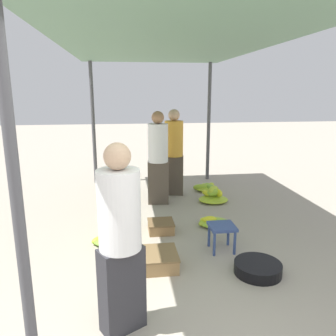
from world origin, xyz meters
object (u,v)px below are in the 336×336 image
(banana_pile_left_2, at_px, (109,237))
(crate_near, at_px, (161,227))
(basin_black, at_px, (258,268))
(banana_pile_right_2, at_px, (213,196))
(banana_pile_left_1, at_px, (123,193))
(banana_pile_left_0, at_px, (121,221))
(banana_pile_right_1, at_px, (207,187))
(stool, at_px, (222,230))
(shopper_walking_mid, at_px, (174,151))
(crate_mid, at_px, (157,260))
(banana_pile_right_0, at_px, (212,222))
(vendor_foreground, at_px, (120,238))
(shopper_walking_far, at_px, (158,157))

(banana_pile_left_2, relative_size, crate_near, 1.24)
(basin_black, distance_m, banana_pile_right_2, 2.58)
(banana_pile_left_1, xyz_separation_m, crate_near, (0.57, -1.78, 0.01))
(basin_black, xyz_separation_m, banana_pile_left_0, (-1.61, 1.66, 0.01))
(banana_pile_left_2, height_order, banana_pile_right_1, banana_pile_left_2)
(basin_black, xyz_separation_m, crate_near, (-1.00, 1.32, 0.02))
(stool, xyz_separation_m, banana_pile_right_1, (0.47, 2.68, -0.23))
(banana_pile_left_2, height_order, banana_pile_right_2, banana_pile_right_2)
(banana_pile_left_0, relative_size, shopper_walking_mid, 0.29)
(stool, bearing_deg, basin_black, -67.27)
(banana_pile_right_2, xyz_separation_m, crate_near, (-1.16, -1.26, -0.03))
(basin_black, relative_size, crate_mid, 1.11)
(banana_pile_left_0, bearing_deg, crate_near, -29.21)
(banana_pile_right_1, relative_size, shopper_walking_mid, 0.33)
(banana_pile_right_0, bearing_deg, banana_pile_right_1, 78.66)
(crate_near, distance_m, crate_mid, 1.03)
(banana_pile_right_2, bearing_deg, crate_near, -132.63)
(banana_pile_left_0, bearing_deg, banana_pile_left_2, -104.69)
(vendor_foreground, height_order, basin_black, vendor_foreground)
(banana_pile_left_0, distance_m, banana_pile_right_1, 2.45)
(stool, relative_size, basin_black, 0.65)
(banana_pile_left_0, xyz_separation_m, banana_pile_left_1, (0.03, 1.44, -0.00))
(basin_black, distance_m, crate_near, 1.65)
(banana_pile_right_1, distance_m, shopper_walking_far, 1.55)
(banana_pile_left_2, relative_size, shopper_walking_mid, 0.28)
(banana_pile_left_1, distance_m, shopper_walking_mid, 1.34)
(banana_pile_right_1, bearing_deg, basin_black, -93.64)
(crate_mid, bearing_deg, crate_near, 81.18)
(stool, bearing_deg, banana_pile_left_2, 164.51)
(banana_pile_left_0, xyz_separation_m, banana_pile_right_2, (1.77, 0.92, 0.04))
(vendor_foreground, height_order, banana_pile_right_2, vendor_foreground)
(banana_pile_right_2, distance_m, crate_mid, 2.63)
(banana_pile_right_2, relative_size, crate_near, 1.47)
(basin_black, bearing_deg, banana_pile_right_2, 86.42)
(stool, relative_size, shopper_walking_far, 0.21)
(crate_near, distance_m, shopper_walking_far, 1.55)
(banana_pile_left_2, distance_m, banana_pile_right_0, 1.65)
(vendor_foreground, bearing_deg, shopper_walking_far, 78.80)
(banana_pile_right_0, relative_size, crate_near, 1.40)
(banana_pile_left_2, height_order, banana_pile_right_0, banana_pile_left_2)
(banana_pile_left_1, bearing_deg, banana_pile_right_2, -16.84)
(banana_pile_left_0, distance_m, banana_pile_left_1, 1.44)
(basin_black, distance_m, shopper_walking_mid, 3.29)
(crate_near, relative_size, crate_mid, 0.78)
(basin_black, distance_m, crate_mid, 1.19)
(banana_pile_left_1, xyz_separation_m, banana_pile_right_1, (1.78, 0.20, -0.00))
(stool, height_order, crate_mid, stool)
(shopper_walking_mid, bearing_deg, crate_mid, -102.43)
(stool, bearing_deg, crate_near, 136.55)
(shopper_walking_far, bearing_deg, banana_pile_left_0, -126.05)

